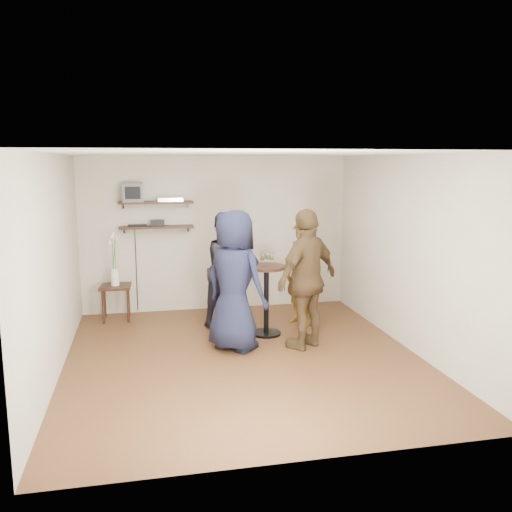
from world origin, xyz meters
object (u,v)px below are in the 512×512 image
Objects in this scene: person_brown at (307,279)px; person_navy at (234,281)px; dvd_deck at (170,199)px; side_table at (116,291)px; radio at (158,223)px; person_plaid at (301,273)px; person_dark at (229,269)px; drinks_table at (266,291)px; crt_monitor at (133,192)px.

person_navy is at bearing -40.12° from person_brown.
dvd_deck is 0.70× the size of side_table.
side_table is 0.30× the size of person_brown.
radio is (-0.21, 0.00, -0.38)m from dvd_deck.
person_plaid is (2.83, -0.81, 0.33)m from side_table.
dvd_deck is at bearing 96.30° from person_dark.
dvd_deck reaches higher than side_table.
side_table is at bearing -68.79° from person_brown.
drinks_table is 0.78m from person_plaid.
side_table is 0.32× the size of person_dark.
person_navy is at bearing -136.82° from drinks_table.
drinks_table is 0.54× the size of person_navy.
crt_monitor is at bearing -144.95° from person_plaid.
crt_monitor is at bearing 141.56° from drinks_table.
person_dark is at bearing 126.86° from drinks_table.
person_dark is 1.52m from person_brown.
person_brown is at bearing -139.88° from person_navy.
person_dark is at bearing -132.43° from person_plaid.
crt_monitor reaches higher than radio.
drinks_table is (1.86, -1.48, -1.36)m from crt_monitor.
side_table is (-0.91, -0.27, -1.42)m from dvd_deck.
person_dark is (1.40, -0.87, -1.14)m from crt_monitor.
dvd_deck reaches higher than person_brown.
side_table is (-0.70, -0.27, -1.04)m from radio.
crt_monitor is 0.17× the size of person_navy.
crt_monitor reaches higher than person_plaid.
radio reaches higher than drinks_table.
person_brown reaches higher than person_navy.
person_dark is (1.72, -0.60, 0.40)m from side_table.
side_table is 3.22m from person_brown.
person_dark is (1.03, -0.87, -0.64)m from radio.
side_table is 0.30× the size of person_navy.
person_brown reaches higher than person_dark.
crt_monitor is 0.80× the size of dvd_deck.
radio is (0.38, 0.00, -0.50)m from crt_monitor.
person_navy is at bearing -56.84° from crt_monitor.
person_brown is (2.60, -1.85, 0.47)m from side_table.
person_plaid is 1.52m from person_navy.
person_brown is (0.88, -1.24, 0.07)m from person_dark.
person_brown reaches higher than radio.
person_navy reaches higher than radio.
crt_monitor is 0.56× the size of side_table.
person_navy is at bearing -46.79° from side_table.
radio is 0.12× the size of person_navy.
drinks_table is at bearing -49.30° from dvd_deck.
radio is 2.90m from person_brown.
crt_monitor is 1.60m from side_table.
person_dark is (-1.10, 0.21, 0.07)m from person_plaid.
person_brown is at bearing -56.58° from drinks_table.
crt_monitor is 3.29m from person_brown.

